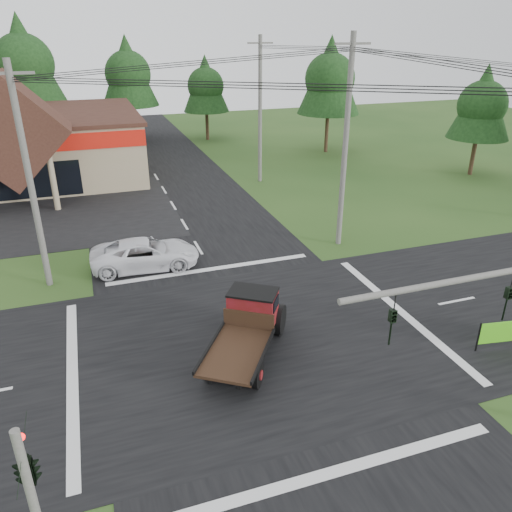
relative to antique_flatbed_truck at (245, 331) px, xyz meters
name	(u,v)px	position (x,y,z in m)	size (l,w,h in m)	color
ground	(254,341)	(0.62, 0.85, -1.16)	(120.00, 120.00, 0.00)	#244418
road_ns	(254,341)	(0.62, 0.85, -1.15)	(12.00, 120.00, 0.02)	black
road_ew	(254,341)	(0.62, 0.85, -1.15)	(120.00, 12.00, 0.02)	black
traffic_signal_corner	(24,457)	(-6.88, -6.47, 2.36)	(0.53, 2.48, 4.40)	#595651
utility_pole_nw	(30,179)	(-7.38, 8.85, 4.23)	(2.00, 0.30, 10.50)	#595651
utility_pole_ne	(345,144)	(8.62, 8.85, 4.73)	(2.00, 0.30, 11.50)	#595651
utility_pole_n	(260,110)	(8.62, 22.85, 4.58)	(2.00, 0.30, 11.20)	#595651
tree_row_c	(23,60)	(-9.38, 41.85, 7.56)	(7.28, 7.28, 13.13)	#332316
tree_row_d	(128,72)	(0.62, 42.85, 6.22)	(6.16, 6.16, 11.11)	#332316
tree_row_e	(206,84)	(8.62, 40.85, 4.87)	(5.04, 5.04, 9.09)	#332316
tree_side_ne	(330,76)	(18.62, 30.85, 6.22)	(6.16, 6.16, 11.11)	#332316
tree_side_e_near	(483,103)	(26.62, 18.85, 4.87)	(5.04, 5.04, 9.09)	#332316
antique_flatbed_truck	(245,331)	(0.00, 0.00, 0.00)	(2.12, 5.55, 2.32)	#56120C
white_pickup	(145,254)	(-2.56, 9.26, -0.38)	(2.58, 5.59, 1.55)	white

